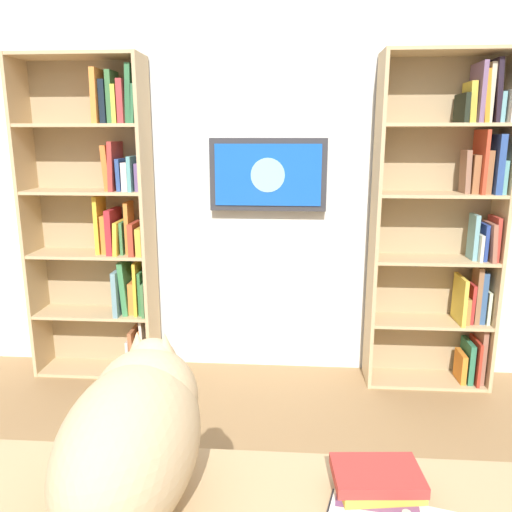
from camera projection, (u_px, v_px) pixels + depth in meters
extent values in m
cube|color=silver|center=(260.00, 170.00, 3.27)|extent=(4.52, 0.06, 2.70)
cube|color=tan|center=(499.00, 228.00, 3.06)|extent=(0.02, 0.28, 2.04)
cube|color=tan|center=(375.00, 227.00, 3.11)|extent=(0.02, 0.28, 2.04)
cube|color=tan|center=(430.00, 224.00, 3.21)|extent=(0.76, 0.01, 2.04)
cube|color=tan|center=(424.00, 379.00, 3.31)|extent=(0.72, 0.27, 0.02)
cube|color=tan|center=(428.00, 321.00, 3.22)|extent=(0.72, 0.27, 0.02)
cube|color=tan|center=(434.00, 260.00, 3.13)|extent=(0.72, 0.27, 0.02)
cube|color=tan|center=(439.00, 194.00, 3.04)|extent=(0.72, 0.27, 0.02)
cube|color=tan|center=(445.00, 125.00, 2.94)|extent=(0.72, 0.27, 0.02)
cube|color=tan|center=(451.00, 51.00, 2.85)|extent=(0.72, 0.27, 0.02)
cube|color=#97624E|center=(479.00, 354.00, 3.24)|extent=(0.03, 0.18, 0.37)
cube|color=#B13121|center=(474.00, 360.00, 3.24)|extent=(0.02, 0.21, 0.29)
cube|color=#2E7553|center=(467.00, 360.00, 3.27)|extent=(0.03, 0.21, 0.26)
cube|color=orange|center=(460.00, 366.00, 3.27)|extent=(0.03, 0.17, 0.19)
cube|color=beige|center=(485.00, 306.00, 3.17)|extent=(0.02, 0.16, 0.21)
cube|color=#35578A|center=(480.00, 296.00, 3.16)|extent=(0.03, 0.15, 0.33)
cube|color=#8F6343|center=(476.00, 294.00, 3.14)|extent=(0.03, 0.12, 0.36)
cube|color=#B92D2B|center=(469.00, 302.00, 3.17)|extent=(0.03, 0.16, 0.25)
cube|color=olive|center=(463.00, 308.00, 3.18)|extent=(0.03, 0.19, 0.17)
cube|color=yellow|center=(460.00, 299.00, 3.16)|extent=(0.02, 0.23, 0.29)
cube|color=#B43A2E|center=(493.00, 238.00, 3.05)|extent=(0.03, 0.18, 0.27)
cube|color=#9A5F4B|center=(488.00, 241.00, 3.06)|extent=(0.04, 0.22, 0.23)
cube|color=#294295|center=(482.00, 241.00, 3.09)|extent=(0.02, 0.19, 0.22)
cube|color=silver|center=(476.00, 246.00, 3.10)|extent=(0.02, 0.23, 0.16)
cube|color=#6DA5B0|center=(473.00, 237.00, 3.08)|extent=(0.03, 0.13, 0.28)
cube|color=#5DA2A3|center=(499.00, 177.00, 2.99)|extent=(0.02, 0.22, 0.19)
cube|color=#2A4990|center=(494.00, 164.00, 2.97)|extent=(0.04, 0.23, 0.34)
cube|color=#A5673E|center=(486.00, 172.00, 2.98)|extent=(0.03, 0.15, 0.25)
cube|color=#B83D26|center=(480.00, 162.00, 2.97)|extent=(0.02, 0.23, 0.37)
cube|color=#9B603A|center=(473.00, 174.00, 2.99)|extent=(0.04, 0.15, 0.22)
cube|color=#8D634D|center=(465.00, 172.00, 3.00)|extent=(0.04, 0.13, 0.25)
cube|color=silver|center=(507.00, 107.00, 2.88)|extent=(0.03, 0.23, 0.18)
cube|color=#66A1AD|center=(499.00, 108.00, 2.90)|extent=(0.02, 0.16, 0.17)
cube|color=black|center=(495.00, 91.00, 2.88)|extent=(0.04, 0.16, 0.35)
cube|color=beige|center=(488.00, 93.00, 2.89)|extent=(0.03, 0.13, 0.33)
cube|color=orange|center=(482.00, 97.00, 2.90)|extent=(0.04, 0.20, 0.29)
cube|color=slate|center=(477.00, 93.00, 2.88)|extent=(0.03, 0.23, 0.33)
cube|color=gold|center=(469.00, 103.00, 2.91)|extent=(0.04, 0.17, 0.23)
cube|color=black|center=(462.00, 108.00, 2.91)|extent=(0.03, 0.22, 0.16)
cube|color=tan|center=(148.00, 224.00, 3.21)|extent=(0.02, 0.28, 2.04)
cube|color=tan|center=(31.00, 222.00, 3.27)|extent=(0.02, 0.28, 2.04)
cube|color=tan|center=(97.00, 220.00, 3.37)|extent=(0.80, 0.01, 2.04)
cube|color=tan|center=(100.00, 368.00, 3.47)|extent=(0.75, 0.27, 0.02)
cube|color=tan|center=(96.00, 313.00, 3.38)|extent=(0.75, 0.27, 0.02)
cube|color=tan|center=(91.00, 254.00, 3.29)|extent=(0.75, 0.27, 0.02)
cube|color=tan|center=(87.00, 192.00, 3.19)|extent=(0.75, 0.27, 0.02)
cube|color=tan|center=(81.00, 126.00, 3.10)|extent=(0.75, 0.27, 0.02)
cube|color=tan|center=(76.00, 56.00, 3.01)|extent=(0.75, 0.27, 0.02)
cube|color=orange|center=(149.00, 358.00, 3.41)|extent=(0.03, 0.17, 0.16)
cube|color=beige|center=(145.00, 344.00, 3.40)|extent=(0.03, 0.16, 0.36)
cube|color=orange|center=(141.00, 350.00, 3.42)|extent=(0.02, 0.14, 0.27)
cube|color=#9F5F3C|center=(136.00, 349.00, 3.40)|extent=(0.04, 0.20, 0.30)
cube|color=beige|center=(132.00, 352.00, 3.43)|extent=(0.02, 0.23, 0.23)
cube|color=#417341|center=(147.00, 297.00, 3.32)|extent=(0.02, 0.23, 0.22)
cube|color=#37783E|center=(142.00, 293.00, 3.30)|extent=(0.02, 0.12, 0.29)
cube|color=gold|center=(139.00, 287.00, 3.32)|extent=(0.02, 0.19, 0.35)
cube|color=orange|center=(134.00, 297.00, 3.33)|extent=(0.04, 0.13, 0.21)
cube|color=#3E874F|center=(127.00, 286.00, 3.33)|extent=(0.06, 0.20, 0.35)
cube|color=#68939F|center=(119.00, 291.00, 3.31)|extent=(0.03, 0.22, 0.30)
cube|color=gold|center=(143.00, 240.00, 3.24)|extent=(0.04, 0.23, 0.18)
cube|color=#AD3C29|center=(135.00, 238.00, 3.22)|extent=(0.03, 0.22, 0.20)
cube|color=orange|center=(130.00, 228.00, 3.23)|extent=(0.03, 0.13, 0.33)
cube|color=#43804A|center=(124.00, 238.00, 3.23)|extent=(0.02, 0.13, 0.21)
cube|color=gold|center=(120.00, 237.00, 3.24)|extent=(0.04, 0.22, 0.21)
cube|color=#AD272F|center=(114.00, 231.00, 3.25)|extent=(0.04, 0.22, 0.29)
cube|color=orange|center=(107.00, 234.00, 3.25)|extent=(0.04, 0.13, 0.24)
cube|color=yellow|center=(101.00, 224.00, 3.24)|extent=(0.03, 0.17, 0.37)
cube|color=slate|center=(140.00, 177.00, 3.14)|extent=(0.03, 0.17, 0.17)
cube|color=#599C9E|center=(135.00, 173.00, 3.13)|extent=(0.02, 0.24, 0.21)
cube|color=silver|center=(128.00, 177.00, 3.13)|extent=(0.04, 0.16, 0.17)
cube|color=#2F4D90|center=(122.00, 175.00, 3.14)|extent=(0.03, 0.16, 0.20)
cube|color=#B33732|center=(115.00, 166.00, 3.14)|extent=(0.04, 0.21, 0.30)
cube|color=orange|center=(110.00, 168.00, 3.15)|extent=(0.05, 0.18, 0.28)
cube|color=#326E45|center=(137.00, 104.00, 3.04)|extent=(0.03, 0.19, 0.23)
cube|color=#357747|center=(131.00, 94.00, 3.03)|extent=(0.05, 0.13, 0.34)
cube|color=#B2383A|center=(125.00, 102.00, 3.05)|extent=(0.04, 0.21, 0.25)
cube|color=gold|center=(118.00, 105.00, 3.05)|extent=(0.03, 0.19, 0.22)
cube|color=#3D7540|center=(113.00, 98.00, 3.05)|extent=(0.03, 0.16, 0.31)
cube|color=black|center=(107.00, 102.00, 3.06)|extent=(0.04, 0.18, 0.25)
cube|color=orange|center=(100.00, 97.00, 3.05)|extent=(0.04, 0.22, 0.32)
cube|color=#333338|center=(268.00, 175.00, 3.19)|extent=(0.74, 0.06, 0.45)
cube|color=blue|center=(268.00, 175.00, 3.16)|extent=(0.67, 0.01, 0.38)
cylinder|color=#8CCCEA|center=(268.00, 175.00, 3.15)|extent=(0.21, 0.00, 0.21)
ellipsoid|color=#D1B284|center=(131.00, 444.00, 1.08)|extent=(0.29, 0.52, 0.31)
ellipsoid|color=#D1B284|center=(146.00, 400.00, 1.19)|extent=(0.24, 0.29, 0.24)
sphere|color=#D1B284|center=(152.00, 363.00, 1.24)|extent=(0.12, 0.12, 0.12)
cone|color=#D1B284|center=(165.00, 346.00, 1.22)|extent=(0.06, 0.06, 0.07)
cone|color=#D1B284|center=(138.00, 345.00, 1.23)|extent=(0.06, 0.06, 0.07)
cone|color=beige|center=(165.00, 349.00, 1.22)|extent=(0.03, 0.03, 0.05)
cone|color=beige|center=(137.00, 348.00, 1.22)|extent=(0.03, 0.03, 0.05)
cube|color=#7A4C84|center=(376.00, 494.00, 1.15)|extent=(0.20, 0.16, 0.02)
cube|color=gold|center=(380.00, 486.00, 1.14)|extent=(0.20, 0.13, 0.03)
cube|color=#B7332D|center=(377.00, 475.00, 1.13)|extent=(0.21, 0.15, 0.03)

